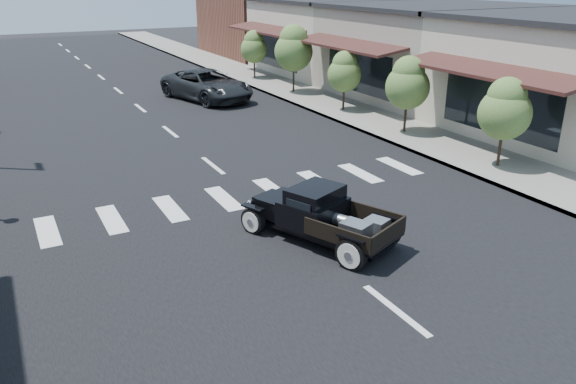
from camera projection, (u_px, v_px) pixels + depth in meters
name	position (u px, v px, depth m)	size (l,w,h in m)	color
ground	(317.00, 249.00, 13.39)	(120.00, 120.00, 0.00)	black
road	(151.00, 117.00, 25.75)	(14.00, 80.00, 0.02)	black
road_markings	(185.00, 144.00, 21.63)	(12.00, 60.00, 0.06)	silver
sidewalk_right	(311.00, 98.00, 29.42)	(3.00, 80.00, 0.15)	gray
storefront_mid	(437.00, 52.00, 29.81)	(10.00, 9.00, 4.50)	#A59B8A
storefront_far	(344.00, 37.00, 37.23)	(10.00, 9.00, 4.50)	beige
far_building_right	(282.00, 9.00, 45.25)	(11.00, 10.00, 7.00)	brown
small_tree_a	(503.00, 124.00, 18.25)	(1.70, 1.70, 2.83)	#506F33
small_tree_b	(407.00, 96.00, 22.28)	(1.75, 1.75, 2.92)	#506F33
small_tree_c	(344.00, 82.00, 26.07)	(1.57, 1.57, 2.62)	#506F33
small_tree_d	(294.00, 60.00, 30.02)	(2.05, 2.05, 3.41)	#506F33
small_tree_e	(254.00, 55.00, 34.33)	(1.64, 1.64, 2.73)	#506F33
hotrod_pickup	(321.00, 215.00, 13.56)	(1.87, 4.01, 1.39)	black
second_car	(207.00, 85.00, 28.96)	(2.56, 5.55, 1.54)	black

